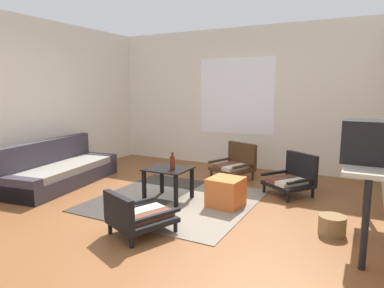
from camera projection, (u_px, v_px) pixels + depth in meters
name	position (u px, v px, depth m)	size (l,w,h in m)	color
ground_plane	(150.00, 214.00, 4.23)	(7.80, 7.80, 0.00)	brown
far_wall_with_window	(237.00, 99.00, 6.69)	(5.60, 0.13, 2.70)	silver
side_wall_left	(23.00, 101.00, 5.49)	(0.12, 6.60, 2.70)	silver
area_rug	(176.00, 200.00, 4.74)	(2.11, 2.11, 0.01)	#38332D
couch	(60.00, 171.00, 5.49)	(1.04, 2.11, 0.72)	#38333D
coffee_table	(168.00, 175.00, 4.69)	(0.58, 0.53, 0.46)	black
armchair_by_window	(235.00, 163.00, 5.86)	(0.78, 0.76, 0.61)	#472D19
armchair_striped_foreground	(137.00, 216.00, 3.58)	(0.72, 0.78, 0.49)	black
armchair_corner	(293.00, 177.00, 4.97)	(0.79, 0.79, 0.60)	black
ottoman_orange	(226.00, 192.00, 4.46)	(0.42, 0.42, 0.39)	#D1662D
console_shelf	(369.00, 167.00, 3.45)	(0.42, 1.58, 0.85)	#B2AD9E
crt_television	(371.00, 142.00, 3.17)	(0.51, 0.36, 0.40)	black
clay_vase	(371.00, 139.00, 3.82)	(0.23, 0.23, 0.33)	#935B38
glass_bottle	(172.00, 162.00, 4.57)	(0.07, 0.07, 0.24)	#5B2319
wicker_basket	(332.00, 225.00, 3.62)	(0.28, 0.28, 0.20)	olive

